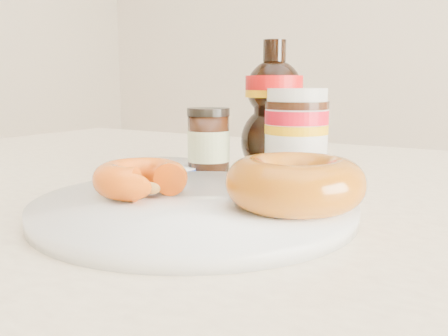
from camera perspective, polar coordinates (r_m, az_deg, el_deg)
The scene contains 8 objects.
dining_table at distance 0.57m, azimuth 4.11°, elevation -10.76°, with size 1.40×0.90×0.75m.
plate at distance 0.44m, azimuth -3.39°, elevation -4.44°, with size 0.28×0.28×0.01m.
donut_bitten at distance 0.46m, azimuth -9.50°, elevation -1.16°, with size 0.09×0.09×0.03m, color #DD500C.
donut_whole at distance 0.42m, azimuth 8.10°, elevation -1.67°, with size 0.12×0.12×0.04m, color #8B5808.
nutella_jar at distance 0.62m, azimuth 8.26°, elevation 4.34°, with size 0.08×0.08×0.11m.
syrup_bottle at distance 0.65m, azimuth 5.69°, elevation 6.90°, with size 0.09×0.07×0.17m, color black, non-canonical shape.
dark_jar at distance 0.62m, azimuth -1.77°, elevation 2.87°, with size 0.05×0.05×0.08m.
blue_rim_saucer at distance 0.64m, azimuth -7.92°, elevation -0.05°, with size 0.13×0.13×0.01m.
Camera 1 is at (0.24, -0.37, 0.87)m, focal length 40.00 mm.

